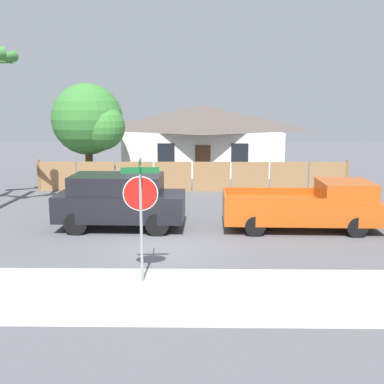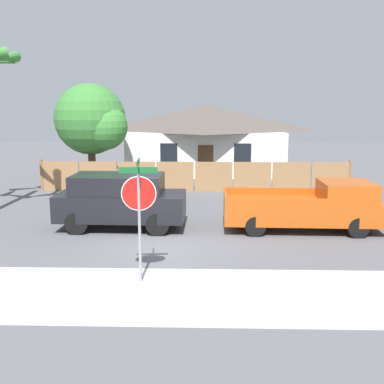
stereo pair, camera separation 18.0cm
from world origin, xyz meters
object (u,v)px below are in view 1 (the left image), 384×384
house (202,138)px  orange_pickup (309,206)px  oak_tree (90,121)px  stop_sign (141,201)px  red_suv (120,200)px

house → orange_pickup: size_ratio=1.91×
orange_pickup → house: bearing=105.8°
oak_tree → stop_sign: size_ratio=1.80×
stop_sign → house: bearing=80.7°
red_suv → orange_pickup: (6.58, -0.01, -0.21)m
orange_pickup → stop_sign: (-5.22, -4.82, 1.22)m
oak_tree → orange_pickup: 12.97m
house → orange_pickup: 14.53m
house → red_suv: bearing=-102.0°
red_suv → stop_sign: stop_sign is taller
orange_pickup → red_suv: bearing=-178.7°
house → oak_tree: (-5.91, -5.60, 1.24)m
house → oak_tree: oak_tree is taller
house → stop_sign: (-1.62, -18.83, -0.19)m
house → stop_sign: 18.90m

